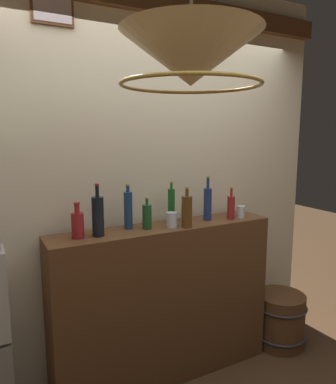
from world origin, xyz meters
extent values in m
cube|color=beige|center=(0.00, 1.10, 1.44)|extent=(3.01, 0.08, 2.89)
cube|color=brown|center=(0.00, 1.04, 2.67)|extent=(3.01, 0.10, 0.14)
cube|color=brown|center=(-0.66, 1.05, 2.54)|extent=(0.25, 0.03, 0.20)
cube|color=silver|center=(-0.66, 1.03, 2.54)|extent=(0.22, 0.01, 0.17)
cube|color=brown|center=(0.54, 1.05, 2.54)|extent=(0.24, 0.03, 0.22)
cube|color=beige|center=(0.54, 1.03, 2.54)|extent=(0.21, 0.01, 0.19)
cube|color=brown|center=(0.00, 0.86, 0.57)|extent=(1.64, 0.32, 1.15)
cylinder|color=navy|center=(0.37, 0.86, 1.27)|extent=(0.06, 0.06, 0.24)
cylinder|color=navy|center=(0.37, 0.86, 1.43)|extent=(0.02, 0.02, 0.08)
cylinder|color=#B7932D|center=(0.37, 0.86, 1.48)|extent=(0.03, 0.03, 0.01)
cylinder|color=#593613|center=(0.12, 0.76, 1.26)|extent=(0.07, 0.07, 0.22)
cylinder|color=#593613|center=(0.12, 0.76, 1.39)|extent=(0.02, 0.02, 0.05)
cylinder|color=#B7932D|center=(0.12, 0.76, 1.43)|extent=(0.03, 0.03, 0.01)
cylinder|color=maroon|center=(0.54, 0.81, 1.23)|extent=(0.06, 0.06, 0.18)
cylinder|color=maroon|center=(0.54, 0.81, 1.35)|extent=(0.02, 0.02, 0.06)
cylinder|color=#B7932D|center=(0.54, 0.81, 1.39)|extent=(0.02, 0.02, 0.01)
cylinder|color=#1B5920|center=(0.09, 0.93, 1.27)|extent=(0.05, 0.05, 0.25)
cylinder|color=#1B5920|center=(0.09, 0.93, 1.42)|extent=(0.02, 0.02, 0.04)
cylinder|color=#B7932D|center=(0.09, 0.93, 1.44)|extent=(0.02, 0.02, 0.01)
cylinder|color=navy|center=(-0.25, 0.92, 1.27)|extent=(0.06, 0.06, 0.25)
cylinder|color=navy|center=(-0.25, 0.92, 1.42)|extent=(0.02, 0.02, 0.04)
cylinder|color=#B7932D|center=(-0.25, 0.92, 1.45)|extent=(0.03, 0.03, 0.01)
cylinder|color=maroon|center=(-0.61, 0.85, 1.23)|extent=(0.08, 0.08, 0.16)
cylinder|color=maroon|center=(-0.61, 0.85, 1.33)|extent=(0.03, 0.03, 0.05)
cylinder|color=maroon|center=(-0.61, 0.85, 1.37)|extent=(0.04, 0.04, 0.01)
cylinder|color=#1B4C23|center=(-0.14, 0.85, 1.23)|extent=(0.06, 0.06, 0.17)
cylinder|color=#1B4C23|center=(-0.14, 0.85, 1.33)|extent=(0.02, 0.02, 0.04)
cylinder|color=#B7932D|center=(-0.14, 0.85, 1.36)|extent=(0.02, 0.02, 0.01)
cylinder|color=black|center=(-0.49, 0.84, 1.27)|extent=(0.08, 0.08, 0.25)
cylinder|color=black|center=(-0.49, 0.84, 1.44)|extent=(0.02, 0.02, 0.07)
cylinder|color=maroon|center=(-0.49, 0.84, 1.48)|extent=(0.03, 0.03, 0.01)
cylinder|color=silver|center=(0.63, 0.81, 1.19)|extent=(0.06, 0.06, 0.09)
cylinder|color=silver|center=(0.21, 0.93, 1.19)|extent=(0.06, 0.06, 0.09)
cylinder|color=silver|center=(0.03, 0.81, 1.20)|extent=(0.07, 0.07, 0.11)
cone|color=beige|center=(-0.32, 0.01, 2.10)|extent=(0.59, 0.59, 0.22)
torus|color=#AD8433|center=(-0.32, 0.01, 1.99)|extent=(0.60, 0.60, 0.02)
cylinder|color=brown|center=(1.05, 0.74, 0.22)|extent=(0.41, 0.41, 0.45)
torus|color=#333338|center=(1.05, 0.74, 0.35)|extent=(0.44, 0.44, 0.02)
torus|color=#333338|center=(1.05, 0.74, 0.10)|extent=(0.44, 0.44, 0.02)
camera|label=1|loc=(-1.14, -1.31, 1.79)|focal=33.59mm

